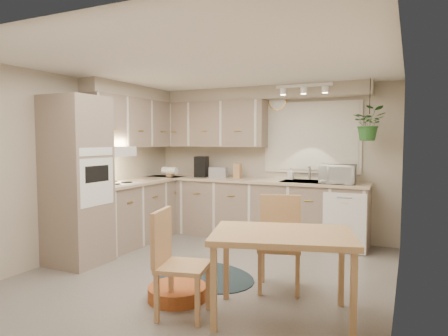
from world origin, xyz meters
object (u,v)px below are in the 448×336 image
(dining_table, at_px, (282,275))
(chair_back, at_px, (280,244))
(chair_left, at_px, (183,263))
(braided_rug, at_px, (204,276))
(pet_bed, at_px, (177,293))
(microwave, at_px, (338,172))

(dining_table, relative_size, chair_back, 1.25)
(chair_left, distance_m, braided_rug, 1.13)
(braided_rug, xyz_separation_m, pet_bed, (0.07, -0.70, 0.06))
(chair_left, xyz_separation_m, pet_bed, (-0.24, 0.28, -0.41))
(dining_table, bearing_deg, pet_bed, -177.72)
(chair_left, bearing_deg, dining_table, 98.86)
(braided_rug, xyz_separation_m, microwave, (1.17, 1.83, 1.10))
(dining_table, distance_m, braided_rug, 1.35)
(dining_table, xyz_separation_m, chair_left, (-0.81, -0.32, 0.09))
(braided_rug, relative_size, microwave, 2.59)
(dining_table, height_order, braided_rug, dining_table)
(chair_back, xyz_separation_m, braided_rug, (-0.90, 0.03, -0.48))
(pet_bed, relative_size, microwave, 1.18)
(dining_table, bearing_deg, microwave, 88.77)
(chair_left, height_order, chair_back, chair_back)
(braided_rug, bearing_deg, pet_bed, -84.01)
(chair_left, xyz_separation_m, chair_back, (0.59, 0.95, 0.01))
(chair_back, bearing_deg, braided_rug, -17.04)
(chair_back, height_order, braided_rug, chair_back)
(braided_rug, bearing_deg, chair_left, -72.27)
(dining_table, xyz_separation_m, pet_bed, (-1.05, -0.04, -0.31))
(chair_left, distance_m, pet_bed, 0.55)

